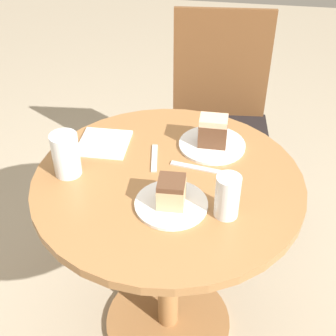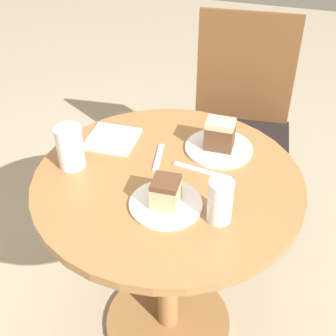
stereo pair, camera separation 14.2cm
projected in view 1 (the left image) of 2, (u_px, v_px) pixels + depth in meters
name	position (u px, v px, depth m)	size (l,w,h in m)	color
ground_plane	(168.00, 322.00, 1.91)	(8.00, 8.00, 0.00)	tan
table	(168.00, 226.00, 1.57)	(0.84, 0.84, 0.76)	#9E6B3D
chair	(219.00, 119.00, 2.17)	(0.50, 0.47, 0.99)	brown
plate_near	(212.00, 145.00, 1.58)	(0.22, 0.22, 0.01)	white
plate_far	(171.00, 204.00, 1.34)	(0.21, 0.21, 0.01)	white
cake_slice_near	(213.00, 131.00, 1.54)	(0.09, 0.07, 0.10)	brown
cake_slice_far	(171.00, 192.00, 1.31)	(0.08, 0.08, 0.08)	tan
glass_lemonade	(227.00, 199.00, 1.28)	(0.07, 0.07, 0.13)	beige
glass_water	(66.00, 156.00, 1.43)	(0.08, 0.08, 0.14)	silver
napkin_stack	(104.00, 143.00, 1.59)	(0.17, 0.17, 0.01)	white
fork	(196.00, 167.00, 1.48)	(0.16, 0.04, 0.00)	silver
spoon	(154.00, 158.00, 1.52)	(0.04, 0.15, 0.00)	silver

